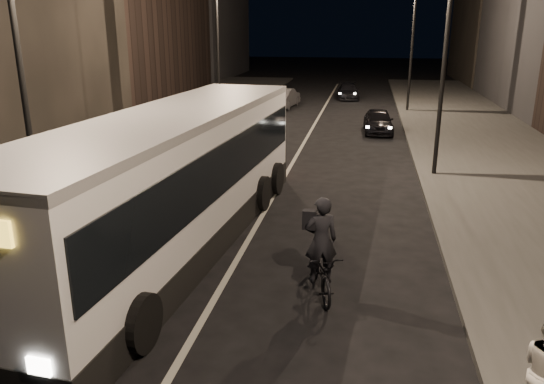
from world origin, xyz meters
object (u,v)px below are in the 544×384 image
at_px(streetlight_right_far, 409,28).
at_px(car_mid, 284,98).
at_px(city_bus, 174,175).
at_px(streetlight_left_near, 25,33).
at_px(streetlight_left_far, 222,28).
at_px(car_far, 348,91).
at_px(cyclist_on_bicycle, 321,262).
at_px(car_near, 378,121).
at_px(streetlight_right_mid, 439,30).

height_order(streetlight_right_far, car_mid, streetlight_right_far).
relative_size(streetlight_right_far, city_bus, 0.62).
bearing_deg(city_bus, car_mid, 97.13).
height_order(streetlight_left_near, streetlight_left_far, same).
bearing_deg(streetlight_left_near, car_far, 77.30).
height_order(streetlight_left_near, cyclist_on_bicycle, streetlight_left_near).
bearing_deg(city_bus, streetlight_right_far, 78.17).
bearing_deg(cyclist_on_bicycle, car_far, 74.03).
xyz_separation_m(streetlight_right_far, streetlight_left_far, (-10.66, -6.00, 0.00)).
xyz_separation_m(car_near, car_mid, (-6.41, 8.07, 0.06)).
distance_m(streetlight_left_near, car_mid, 25.21).
height_order(streetlight_right_mid, streetlight_left_far, same).
height_order(car_near, car_mid, car_mid).
bearing_deg(streetlight_left_near, streetlight_left_far, 90.00).
height_order(streetlight_left_near, car_mid, streetlight_left_near).
xyz_separation_m(streetlight_right_mid, streetlight_right_far, (0.00, 16.00, 0.00)).
xyz_separation_m(city_bus, car_mid, (-1.06, 24.56, -1.22)).
distance_m(streetlight_right_mid, streetlight_left_near, 13.33).
bearing_deg(streetlight_right_far, car_mid, 175.51).
height_order(streetlight_right_mid, car_far, streetlight_right_mid).
bearing_deg(cyclist_on_bicycle, streetlight_left_far, 93.38).
bearing_deg(car_near, city_bus, -110.59).
distance_m(streetlight_right_far, streetlight_left_near, 26.26).
bearing_deg(streetlight_right_mid, city_bus, -131.83).
bearing_deg(car_mid, streetlight_right_far, -178.76).
height_order(city_bus, car_near, city_bus).
bearing_deg(streetlight_left_far, car_near, -9.07).
distance_m(streetlight_left_near, car_near, 19.41).
distance_m(car_near, car_far, 13.73).
xyz_separation_m(streetlight_right_mid, streetlight_left_near, (-10.66, -8.00, 0.00)).
relative_size(car_near, car_mid, 0.89).
relative_size(streetlight_left_near, streetlight_left_far, 1.00).
bearing_deg(streetlight_left_far, city_bus, -78.70).
bearing_deg(cyclist_on_bicycle, car_mid, 83.37).
height_order(streetlight_left_far, cyclist_on_bicycle, streetlight_left_far).
bearing_deg(car_far, cyclist_on_bicycle, -93.93).
distance_m(streetlight_right_far, streetlight_left_far, 12.24).
xyz_separation_m(cyclist_on_bicycle, car_mid, (-4.99, 26.59, -0.06)).
relative_size(streetlight_right_far, streetlight_left_near, 1.00).
distance_m(streetlight_right_far, car_far, 8.69).
relative_size(streetlight_right_far, streetlight_left_far, 1.00).
bearing_deg(streetlight_right_far, car_near, -103.13).
xyz_separation_m(streetlight_right_far, car_near, (-1.73, -7.43, -4.73)).
relative_size(streetlight_right_mid, streetlight_right_far, 1.00).
bearing_deg(car_far, car_mid, -133.03).
distance_m(car_mid, car_far, 6.96).
relative_size(streetlight_left_far, car_far, 2.05).
bearing_deg(car_near, streetlight_right_mid, -81.19).
xyz_separation_m(city_bus, car_far, (3.21, 30.06, -1.33)).
distance_m(cyclist_on_bicycle, car_mid, 27.06).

